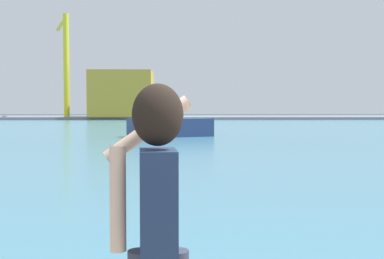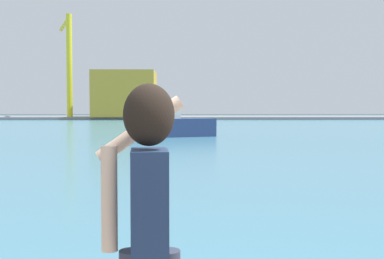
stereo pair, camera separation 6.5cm
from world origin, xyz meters
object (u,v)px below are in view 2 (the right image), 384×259
object	(u,v)px
person_photographer	(147,206)
port_crane	(68,54)
warehouse_left	(125,94)
boat_moored	(171,125)

from	to	relation	value
person_photographer	port_crane	world-z (taller)	port_crane
warehouse_left	port_crane	distance (m)	12.63
boat_moored	port_crane	world-z (taller)	port_crane
boat_moored	port_crane	size ratio (longest dim) A/B	0.35
boat_moored	warehouse_left	distance (m)	54.62
warehouse_left	person_photographer	bearing A→B (deg)	-83.46
boat_moored	person_photographer	bearing A→B (deg)	-109.59
person_photographer	port_crane	distance (m)	90.16
person_photographer	warehouse_left	world-z (taller)	warehouse_left
port_crane	person_photographer	bearing A→B (deg)	-76.92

